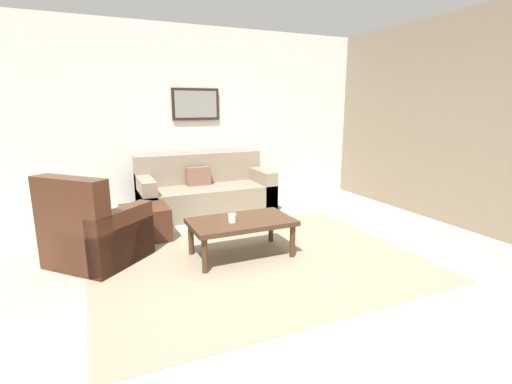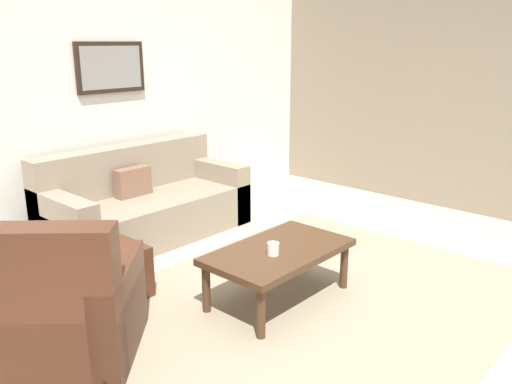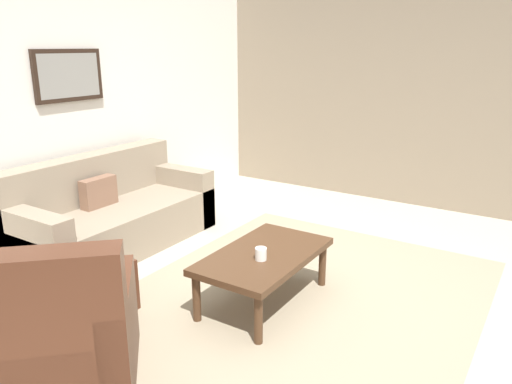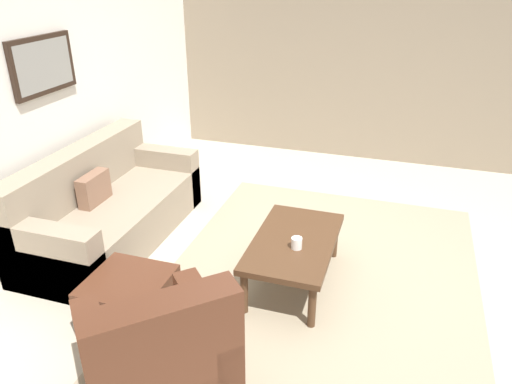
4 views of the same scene
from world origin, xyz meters
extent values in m
plane|color=#B2A893|center=(0.00, 0.00, 0.00)|extent=(8.00, 8.00, 0.00)
cube|color=silver|center=(0.00, 2.60, 1.40)|extent=(6.00, 0.12, 2.80)
cube|color=gray|center=(3.00, 0.00, 1.40)|extent=(0.12, 5.20, 2.80)
cube|color=gray|center=(0.00, 0.00, 0.00)|extent=(3.33, 2.56, 0.01)
cube|color=gray|center=(0.05, 2.00, 0.21)|extent=(1.98, 0.90, 0.42)
cube|color=gray|center=(0.05, 2.33, 0.44)|extent=(1.98, 0.24, 0.88)
cube|color=gray|center=(-0.84, 2.00, 0.31)|extent=(0.20, 0.90, 0.62)
cube|color=gray|center=(0.94, 2.00, 0.31)|extent=(0.20, 0.90, 0.62)
cube|color=brown|center=(-0.03, 2.11, 0.56)|extent=(0.36, 0.12, 0.28)
cube|color=#4C2819|center=(-1.51, 0.70, 0.22)|extent=(1.13, 1.13, 0.44)
cube|color=#4C2819|center=(-1.73, 0.50, 0.47)|extent=(0.70, 0.72, 0.95)
cube|color=#4C2819|center=(-1.29, 0.47, 0.30)|extent=(0.69, 0.67, 0.60)
cube|color=#4C2819|center=(-1.73, 0.94, 0.30)|extent=(0.69, 0.67, 0.60)
cube|color=#4C2819|center=(-0.97, 1.22, 0.20)|extent=(0.56, 0.56, 0.40)
cylinder|color=#472D1C|center=(-0.59, -0.05, 0.18)|extent=(0.06, 0.06, 0.36)
cylinder|color=#472D1C|center=(0.39, -0.05, 0.18)|extent=(0.06, 0.06, 0.36)
cylinder|color=#472D1C|center=(-0.59, 0.47, 0.18)|extent=(0.06, 0.06, 0.36)
cylinder|color=#472D1C|center=(0.39, 0.47, 0.18)|extent=(0.06, 0.06, 0.36)
cube|color=#472D1C|center=(-0.10, 0.21, 0.39)|extent=(1.10, 0.64, 0.05)
cylinder|color=white|center=(-0.22, 0.17, 0.46)|extent=(0.08, 0.08, 0.09)
cube|color=black|center=(0.08, 2.52, 1.63)|extent=(0.74, 0.04, 0.49)
cube|color=gray|center=(0.08, 2.50, 1.63)|extent=(0.66, 0.01, 0.41)
camera|label=1|loc=(-1.54, -3.39, 1.61)|focal=26.47mm
camera|label=2|loc=(-2.84, -2.04, 1.87)|focal=36.50mm
camera|label=3|loc=(-2.98, -1.56, 1.90)|focal=34.33mm
camera|label=4|loc=(-3.38, -0.52, 2.44)|focal=33.99mm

